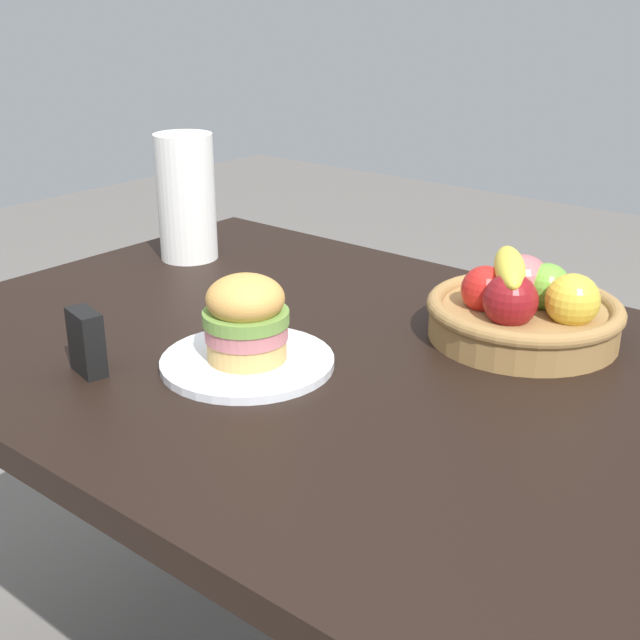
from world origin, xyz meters
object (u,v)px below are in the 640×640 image
Objects in this scene: plate at (247,362)px; paper_towel_roll at (186,197)px; sandwich at (246,318)px; fruit_basket at (524,309)px; napkin_holder at (87,342)px.

paper_towel_roll reaches higher than plate.
sandwich is at bearing -90.00° from plate.
paper_towel_roll is (-0.69, -0.04, 0.07)m from fruit_basket.
paper_towel_roll is (-0.44, 0.29, 0.11)m from plate.
paper_towel_roll is at bearing 146.50° from plate.
napkin_holder is at bearing -134.76° from sandwich.
fruit_basket reaches higher than plate.
sandwich is 1.34× the size of napkin_holder.
plate is at bearing -127.12° from fruit_basket.
fruit_basket is 3.22× the size of napkin_holder.
paper_towel_roll is 0.53m from napkin_holder.
fruit_basket is (0.25, 0.33, -0.02)m from sandwich.
plate is 2.01× the size of sandwich.
sandwich is 0.22m from napkin_holder.
paper_towel_roll is at bearing 146.50° from sandwich.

